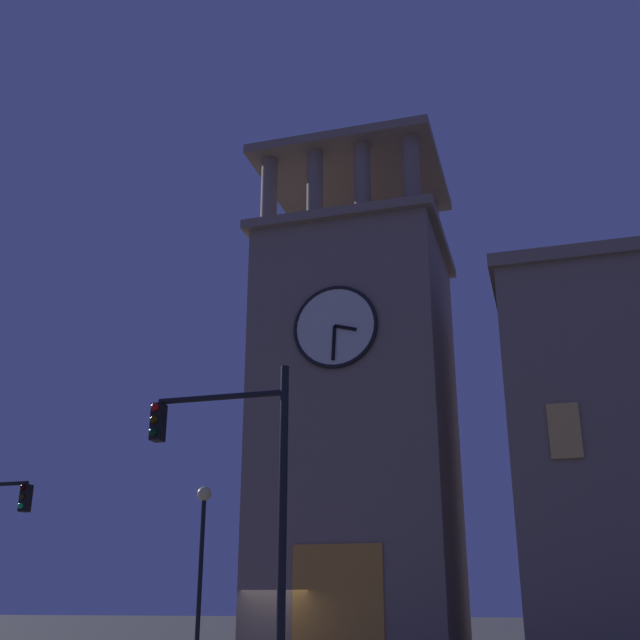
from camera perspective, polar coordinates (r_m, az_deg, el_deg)
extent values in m
cube|color=gray|center=(31.98, 2.90, -8.82)|extent=(7.35, 7.13, 16.61)
cube|color=gray|center=(34.65, 2.66, 5.11)|extent=(7.95, 7.73, 0.40)
cylinder|color=gray|center=(32.40, 6.72, 10.78)|extent=(0.70, 0.70, 3.22)
cylinder|color=gray|center=(32.73, 3.12, 10.32)|extent=(0.70, 0.70, 3.22)
cylinder|color=gray|center=(33.18, -0.38, 9.83)|extent=(0.70, 0.70, 3.22)
cylinder|color=gray|center=(33.75, -3.76, 9.32)|extent=(0.70, 0.70, 3.22)
cylinder|color=gray|center=(37.57, 8.29, 6.28)|extent=(0.70, 0.70, 3.22)
cylinder|color=gray|center=(37.86, 5.21, 5.93)|extent=(0.70, 0.70, 3.22)
cylinder|color=gray|center=(38.25, 2.18, 5.57)|extent=(0.70, 0.70, 3.22)
cylinder|color=gray|center=(38.74, -0.77, 5.21)|extent=(0.70, 0.70, 3.22)
cube|color=gray|center=(36.34, 2.57, 10.29)|extent=(7.95, 7.73, 0.40)
cylinder|color=black|center=(37.13, 2.53, 12.33)|extent=(0.12, 0.12, 2.66)
cylinder|color=silver|center=(29.56, 1.13, -0.50)|extent=(3.18, 0.12, 3.18)
torus|color=black|center=(29.54, 1.12, -0.49)|extent=(3.34, 0.16, 3.34)
cube|color=black|center=(29.33, 1.88, -0.57)|extent=(0.88, 0.06, 0.34)
cube|color=black|center=(29.26, 1.02, -1.69)|extent=(0.19, 0.06, 1.36)
cube|color=orange|center=(27.96, 1.34, -20.23)|extent=(3.20, 0.24, 4.00)
cube|color=#E0B259|center=(26.47, 17.55, -7.76)|extent=(1.00, 0.12, 1.80)
cylinder|color=black|center=(14.53, -2.79, -15.63)|extent=(0.16, 0.16, 6.41)
cylinder|color=black|center=(15.45, -7.31, -5.64)|extent=(2.66, 0.12, 0.12)
cube|color=black|center=(15.92, -11.81, -7.39)|extent=(0.22, 0.30, 0.75)
sphere|color=red|center=(15.83, -12.04, -6.27)|extent=(0.16, 0.16, 0.16)
sphere|color=#392705|center=(15.77, -12.10, -7.15)|extent=(0.16, 0.16, 0.16)
sphere|color=#063316|center=(15.72, -12.17, -8.04)|extent=(0.16, 0.16, 0.16)
cube|color=black|center=(23.59, -20.83, -12.15)|extent=(0.22, 0.30, 0.75)
sphere|color=#360505|center=(23.48, -21.01, -11.41)|extent=(0.16, 0.16, 0.16)
sphere|color=#392705|center=(23.45, -21.08, -12.01)|extent=(0.16, 0.16, 0.16)
sphere|color=#18C154|center=(23.42, -21.16, -12.62)|extent=(0.16, 0.16, 0.16)
cylinder|color=black|center=(24.71, -8.84, -18.83)|extent=(0.14, 0.14, 5.05)
sphere|color=#F9DB8C|center=(24.91, -8.50, -12.52)|extent=(0.44, 0.44, 0.44)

